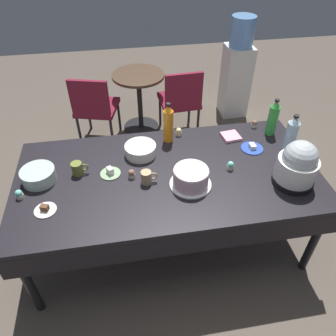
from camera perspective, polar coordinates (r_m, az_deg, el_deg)
name	(u,v)px	position (r m, az deg, el deg)	size (l,w,h in m)	color
ground	(168,237)	(2.93, 0.00, -11.95)	(9.00, 9.00, 0.00)	brown
potluck_table	(168,179)	(2.42, 0.00, -2.01)	(2.20, 1.10, 0.75)	black
frosted_layer_cake	(191,178)	(2.24, 4.01, -1.71)	(0.29, 0.29, 0.14)	silver
slow_cooker	(297,165)	(2.37, 21.69, 0.47)	(0.29, 0.29, 0.34)	black
glass_salad_bowl	(38,175)	(2.46, -21.70, -1.20)	(0.24, 0.24, 0.10)	#B2C6BC
ceramic_snack_bowl	(141,150)	(2.53, -4.82, 3.16)	(0.24, 0.24, 0.08)	silver
dessert_plate_white	(45,209)	(2.25, -20.68, -6.80)	(0.14, 0.14, 0.05)	white
dessert_plate_sage	(110,173)	(2.40, -10.04, -0.78)	(0.15, 0.15, 0.06)	#8CA87F
dessert_plate_cobalt	(252,148)	(2.68, 14.48, 3.45)	(0.18, 0.18, 0.04)	#2D4CB2
cupcake_vanilla	(230,166)	(2.43, 10.86, 0.40)	(0.05, 0.05, 0.07)	beige
cupcake_berry	(19,194)	(2.39, -24.57, -4.22)	(0.05, 0.05, 0.07)	beige
cupcake_mint	(132,174)	(2.34, -6.39, -1.00)	(0.05, 0.05, 0.07)	beige
cupcake_rose	(179,132)	(2.74, 1.89, 6.33)	(0.05, 0.05, 0.07)	beige
cupcake_cocoa	(254,124)	(2.93, 14.85, 7.47)	(0.05, 0.05, 0.07)	beige
soda_bottle_lime_soda	(273,118)	(2.83, 17.86, 8.31)	(0.08, 0.08, 0.32)	green
soda_bottle_water	(291,134)	(2.69, 20.74, 5.64)	(0.09, 0.09, 0.31)	silver
soda_bottle_orange_juice	(168,124)	(2.60, 0.06, 7.74)	(0.08, 0.08, 0.34)	orange
coffee_mug_olive	(78,169)	(2.43, -15.51, -0.09)	(0.12, 0.08, 0.10)	olive
coffee_mug_tan	(147,177)	(2.27, -3.73, -1.63)	(0.12, 0.07, 0.10)	tan
paper_napkin_stack	(231,136)	(2.77, 10.91, 5.45)	(0.14, 0.14, 0.02)	pink
maroon_chair_left	(95,106)	(3.77, -12.70, 10.60)	(0.54, 0.54, 0.85)	maroon
maroon_chair_right	(181,99)	(3.83, 2.23, 12.04)	(0.47, 0.47, 0.85)	maroon
round_cafe_table	(139,92)	(3.96, -5.05, 13.10)	(0.60, 0.60, 0.72)	#473323
water_cooler	(237,71)	(4.34, 11.92, 16.27)	(0.32, 0.32, 1.24)	silver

